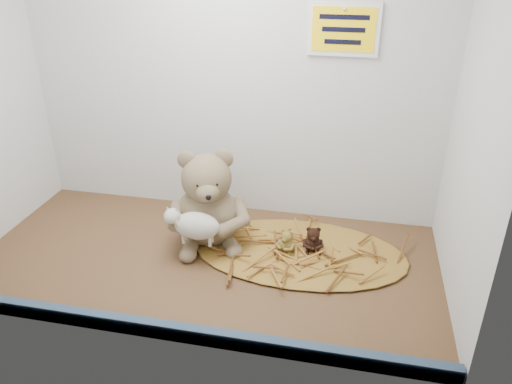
% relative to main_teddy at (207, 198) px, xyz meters
% --- Properties ---
extents(alcove_shell, '(1.20, 0.60, 0.90)m').
position_rel_main_teddy_xyz_m(alcove_shell, '(0.02, -0.01, 0.32)').
color(alcove_shell, '#3C2515').
rests_on(alcove_shell, ground).
extents(front_rail, '(1.19, 0.02, 0.04)m').
position_rel_main_teddy_xyz_m(front_rail, '(0.02, -0.38, -0.12)').
color(front_rail, '#324860').
rests_on(front_rail, shelf_floor).
extents(straw_bed, '(0.58, 0.33, 0.01)m').
position_rel_main_teddy_xyz_m(straw_bed, '(0.26, -0.01, -0.13)').
color(straw_bed, brown).
rests_on(straw_bed, shelf_floor).
extents(main_teddy, '(0.28, 0.29, 0.27)m').
position_rel_main_teddy_xyz_m(main_teddy, '(0.00, 0.00, 0.00)').
color(main_teddy, '#7F664E').
rests_on(main_teddy, shelf_floor).
extents(toy_lamb, '(0.15, 0.09, 0.10)m').
position_rel_main_teddy_xyz_m(toy_lamb, '(-0.00, -0.10, -0.03)').
color(toy_lamb, beige).
rests_on(toy_lamb, main_teddy).
extents(mini_teddy_tan, '(0.07, 0.07, 0.06)m').
position_rel_main_teddy_xyz_m(mini_teddy_tan, '(0.22, -0.02, -0.09)').
color(mini_teddy_tan, olive).
rests_on(mini_teddy_tan, straw_bed).
extents(mini_teddy_brown, '(0.07, 0.07, 0.07)m').
position_rel_main_teddy_xyz_m(mini_teddy_brown, '(0.29, -0.00, -0.09)').
color(mini_teddy_brown, black).
rests_on(mini_teddy_brown, straw_bed).
extents(wall_sign, '(0.16, 0.01, 0.11)m').
position_rel_main_teddy_xyz_m(wall_sign, '(0.32, 0.20, 0.42)').
color(wall_sign, yellow).
rests_on(wall_sign, back_wall).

